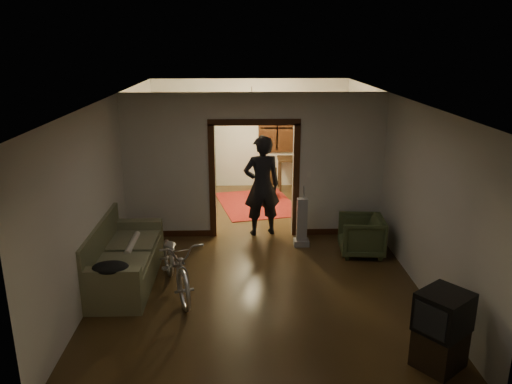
{
  "coord_description": "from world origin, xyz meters",
  "views": [
    {
      "loc": [
        -0.28,
        -8.56,
        3.72
      ],
      "look_at": [
        0.0,
        -0.3,
        1.2
      ],
      "focal_mm": 35.0,
      "sensor_mm": 36.0,
      "label": 1
    }
  ],
  "objects_px": {
    "bicycle": "(176,263)",
    "locker": "(197,156)",
    "sofa": "(122,253)",
    "person": "(262,186)",
    "armchair": "(361,235)",
    "desk": "(299,174)"
  },
  "relations": [
    {
      "from": "sofa",
      "to": "bicycle",
      "type": "relative_size",
      "value": 1.19
    },
    {
      "from": "sofa",
      "to": "locker",
      "type": "relative_size",
      "value": 1.16
    },
    {
      "from": "bicycle",
      "to": "locker",
      "type": "distance_m",
      "value": 5.39
    },
    {
      "from": "desk",
      "to": "person",
      "type": "bearing_deg",
      "value": -107.62
    },
    {
      "from": "locker",
      "to": "armchair",
      "type": "bearing_deg",
      "value": -49.78
    },
    {
      "from": "desk",
      "to": "sofa",
      "type": "bearing_deg",
      "value": -121.69
    },
    {
      "from": "sofa",
      "to": "armchair",
      "type": "distance_m",
      "value": 4.16
    },
    {
      "from": "sofa",
      "to": "desk",
      "type": "xyz_separation_m",
      "value": [
        3.4,
        5.11,
        -0.08
      ]
    },
    {
      "from": "sofa",
      "to": "bicycle",
      "type": "xyz_separation_m",
      "value": [
        0.89,
        -0.35,
        -0.02
      ]
    },
    {
      "from": "bicycle",
      "to": "person",
      "type": "xyz_separation_m",
      "value": [
        1.41,
        2.36,
        0.53
      ]
    },
    {
      "from": "bicycle",
      "to": "desk",
      "type": "bearing_deg",
      "value": 46.54
    },
    {
      "from": "armchair",
      "to": "desk",
      "type": "xyz_separation_m",
      "value": [
        -0.65,
        4.15,
        0.06
      ]
    },
    {
      "from": "sofa",
      "to": "person",
      "type": "relative_size",
      "value": 1.07
    },
    {
      "from": "sofa",
      "to": "armchair",
      "type": "height_order",
      "value": "sofa"
    },
    {
      "from": "sofa",
      "to": "person",
      "type": "xyz_separation_m",
      "value": [
        2.3,
        2.01,
        0.51
      ]
    },
    {
      "from": "armchair",
      "to": "desk",
      "type": "relative_size",
      "value": 0.7
    },
    {
      "from": "person",
      "to": "locker",
      "type": "height_order",
      "value": "person"
    },
    {
      "from": "sofa",
      "to": "bicycle",
      "type": "bearing_deg",
      "value": -21.29
    },
    {
      "from": "sofa",
      "to": "armchair",
      "type": "bearing_deg",
      "value": 13.66
    },
    {
      "from": "desk",
      "to": "armchair",
      "type": "bearing_deg",
      "value": -79.17
    },
    {
      "from": "sofa",
      "to": "person",
      "type": "height_order",
      "value": "person"
    },
    {
      "from": "person",
      "to": "armchair",
      "type": "bearing_deg",
      "value": 136.27
    }
  ]
}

